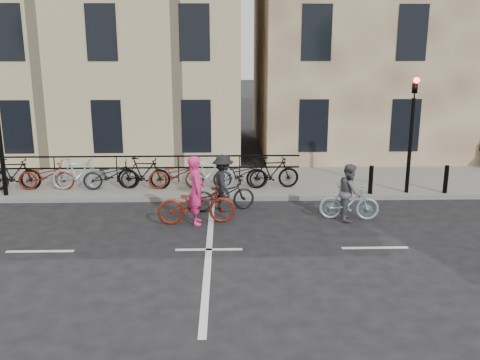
{
  "coord_description": "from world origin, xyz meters",
  "views": [
    {
      "loc": [
        0.41,
        -11.95,
        4.8
      ],
      "look_at": [
        0.81,
        2.39,
        1.1
      ],
      "focal_mm": 40.0,
      "sensor_mm": 36.0,
      "label": 1
    }
  ],
  "objects_px": {
    "cyclist_pink": "(196,200)",
    "cyclist_grey": "(349,197)",
    "traffic_light": "(412,121)",
    "cyclist_dark": "(223,189)"
  },
  "relations": [
    {
      "from": "cyclist_pink",
      "to": "cyclist_grey",
      "type": "relative_size",
      "value": 1.28
    },
    {
      "from": "cyclist_dark",
      "to": "cyclist_pink",
      "type": "bearing_deg",
      "value": 134.44
    },
    {
      "from": "cyclist_pink",
      "to": "cyclist_grey",
      "type": "bearing_deg",
      "value": -93.52
    },
    {
      "from": "cyclist_grey",
      "to": "cyclist_dark",
      "type": "relative_size",
      "value": 0.86
    },
    {
      "from": "cyclist_pink",
      "to": "cyclist_grey",
      "type": "height_order",
      "value": "cyclist_pink"
    },
    {
      "from": "traffic_light",
      "to": "cyclist_pink",
      "type": "xyz_separation_m",
      "value": [
        -6.58,
        -2.38,
        -1.8
      ]
    },
    {
      "from": "traffic_light",
      "to": "cyclist_pink",
      "type": "relative_size",
      "value": 1.79
    },
    {
      "from": "cyclist_pink",
      "to": "traffic_light",
      "type": "bearing_deg",
      "value": -76.29
    },
    {
      "from": "traffic_light",
      "to": "cyclist_dark",
      "type": "xyz_separation_m",
      "value": [
        -5.86,
        -1.24,
        -1.8
      ]
    },
    {
      "from": "traffic_light",
      "to": "cyclist_dark",
      "type": "height_order",
      "value": "traffic_light"
    }
  ]
}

